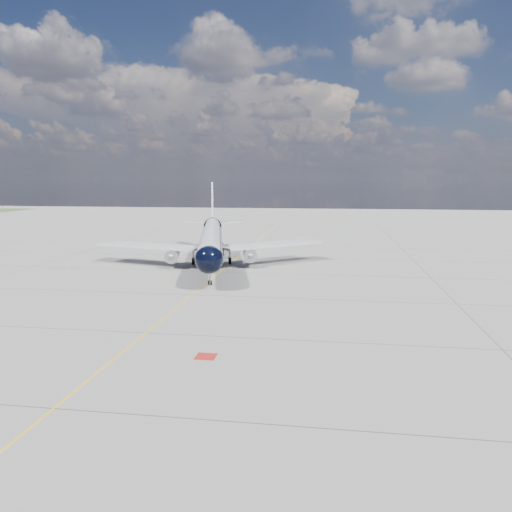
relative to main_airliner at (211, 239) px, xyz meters
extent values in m
plane|color=gray|center=(2.90, -1.74, -4.05)|extent=(320.00, 320.00, 0.00)
cube|color=yellow|center=(2.90, -6.74, -4.05)|extent=(0.16, 160.00, 0.01)
cube|color=maroon|center=(9.70, -41.74, -4.05)|extent=(1.60, 1.60, 0.01)
cylinder|color=black|center=(0.28, -1.22, -0.18)|extent=(11.22, 34.91, 3.50)
sphere|color=black|center=(4.39, -19.19, -0.18)|extent=(4.19, 4.19, 3.50)
cone|color=black|center=(-4.55, 19.88, 0.37)|extent=(4.85, 7.07, 3.50)
cylinder|color=silver|center=(0.28, -1.22, 0.70)|extent=(10.88, 36.54, 2.73)
cube|color=black|center=(4.43, -19.37, 0.33)|extent=(2.40, 1.57, 0.51)
cube|color=silver|center=(-9.46, -2.03, -1.01)|extent=(18.28, 9.06, 0.29)
cube|color=silver|center=(9.40, 2.28, -1.01)|extent=(16.39, 15.06, 0.29)
cube|color=black|center=(0.28, -1.22, -1.47)|extent=(5.83, 9.85, 0.92)
cylinder|color=#B1B1B9|center=(-5.15, -4.36, -2.07)|extent=(2.96, 4.59, 2.06)
cylinder|color=#B1B1B9|center=(6.53, -1.69, -2.07)|extent=(2.96, 4.59, 2.06)
sphere|color=gray|center=(-4.72, -6.24, -2.07)|extent=(1.21, 1.21, 1.01)
sphere|color=gray|center=(6.96, -3.57, -2.07)|extent=(1.21, 1.21, 1.01)
cube|color=silver|center=(-5.19, -4.18, -1.38)|extent=(0.85, 2.92, 1.01)
cube|color=silver|center=(6.49, -1.51, -1.38)|extent=(0.85, 2.92, 1.01)
cube|color=silver|center=(-4.44, 19.44, 5.07)|extent=(1.59, 5.76, 7.86)
cube|color=silver|center=(-4.55, 19.88, 1.11)|extent=(12.33, 5.54, 0.20)
cylinder|color=gray|center=(3.67, -16.05, -2.90)|extent=(0.20, 0.20, 1.94)
cylinder|color=black|center=(3.49, -16.09, -3.73)|extent=(0.31, 0.67, 0.65)
cylinder|color=black|center=(3.85, -16.00, -3.73)|extent=(0.31, 0.67, 0.65)
cylinder|color=gray|center=(-2.90, -0.53, -2.81)|extent=(0.29, 0.29, 1.75)
cylinder|color=gray|center=(2.85, 0.78, -2.81)|extent=(0.29, 0.29, 1.75)
cylinder|color=black|center=(-2.79, -1.03, -3.54)|extent=(0.63, 1.08, 1.01)
cylinder|color=black|center=(-3.02, -0.04, -3.54)|extent=(0.63, 1.08, 1.01)
cylinder|color=black|center=(2.96, 0.29, -3.54)|extent=(0.63, 1.08, 1.01)
cylinder|color=black|center=(2.73, 1.27, -3.54)|extent=(0.63, 1.08, 1.01)
camera|label=1|loc=(19.08, -77.64, 9.49)|focal=35.00mm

